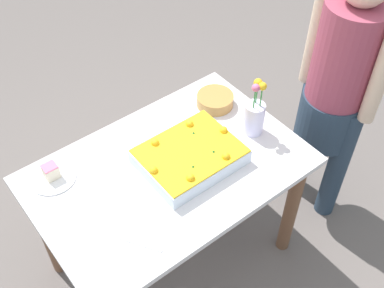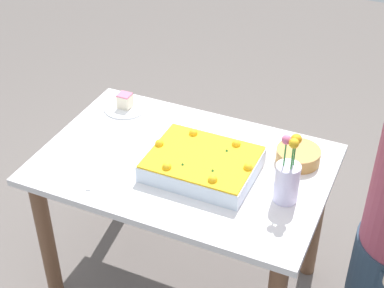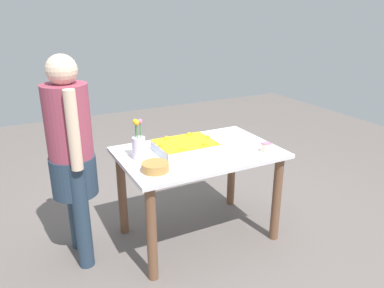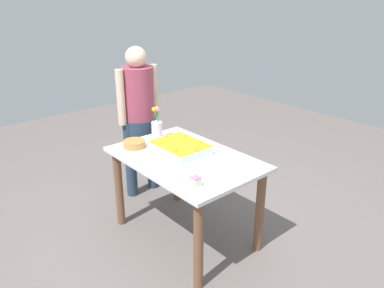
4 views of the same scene
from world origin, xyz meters
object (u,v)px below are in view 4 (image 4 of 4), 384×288
(cake_knife, at_px, (235,161))
(person_standing, at_px, (139,113))
(flower_vase, at_px, (157,128))
(serving_plate_with_slice, at_px, (196,185))
(sheet_cake, at_px, (180,148))
(fruit_bowl, at_px, (134,144))

(cake_knife, xyz_separation_m, person_standing, (-1.21, -0.07, 0.11))
(flower_vase, bearing_deg, cake_knife, 13.41)
(serving_plate_with_slice, height_order, flower_vase, flower_vase)
(cake_knife, bearing_deg, flower_vase, -108.72)
(serving_plate_with_slice, bearing_deg, sheet_cake, 150.53)
(sheet_cake, xyz_separation_m, fruit_bowl, (-0.33, -0.22, -0.01))
(person_standing, bearing_deg, serving_plate_with_slice, -18.01)
(cake_knife, bearing_deg, serving_plate_with_slice, -19.49)
(serving_plate_with_slice, xyz_separation_m, fruit_bowl, (-0.86, 0.07, 0.01))
(sheet_cake, relative_size, fruit_bowl, 2.35)
(person_standing, bearing_deg, flower_vase, -13.70)
(serving_plate_with_slice, relative_size, fruit_bowl, 1.12)
(cake_knife, height_order, flower_vase, flower_vase)
(cake_knife, relative_size, person_standing, 0.13)
(serving_plate_with_slice, distance_m, person_standing, 1.39)
(flower_vase, distance_m, person_standing, 0.46)
(flower_vase, height_order, fruit_bowl, flower_vase)
(person_standing, bearing_deg, fruit_bowl, -37.61)
(serving_plate_with_slice, xyz_separation_m, person_standing, (-1.32, 0.43, 0.09))
(flower_vase, relative_size, person_standing, 0.20)
(cake_knife, relative_size, fruit_bowl, 1.07)
(sheet_cake, height_order, serving_plate_with_slice, sheet_cake)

